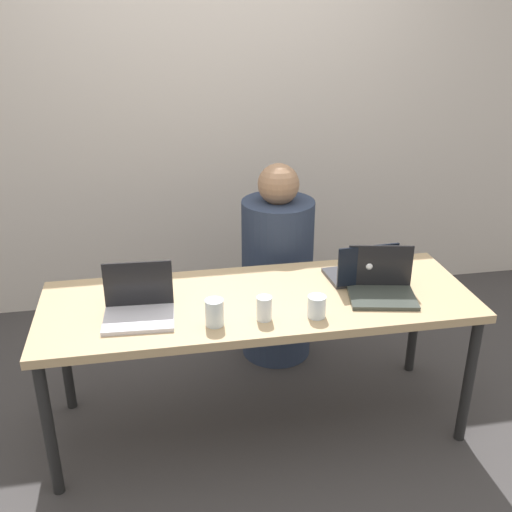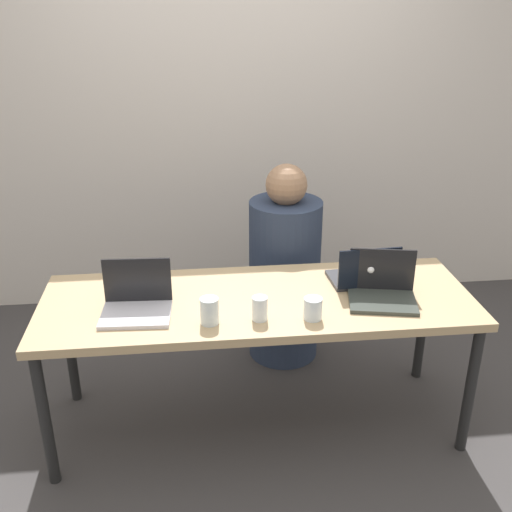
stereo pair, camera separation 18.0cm
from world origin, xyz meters
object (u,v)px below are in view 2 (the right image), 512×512
(laptop_front_right, at_px, (382,290))
(water_glass_right, at_px, (313,310))
(person_at_center, at_px, (285,274))
(laptop_front_left, at_px, (137,302))
(laptop_back_right, at_px, (364,275))
(water_glass_left, at_px, (210,313))
(water_glass_center, at_px, (260,310))

(laptop_front_right, height_order, water_glass_right, laptop_front_right)
(person_at_center, distance_m, laptop_front_left, 1.07)
(laptop_front_right, distance_m, water_glass_right, 0.37)
(laptop_front_right, relative_size, laptop_back_right, 1.08)
(person_at_center, height_order, water_glass_right, person_at_center)
(water_glass_left, bearing_deg, laptop_back_right, 21.39)
(laptop_front_right, bearing_deg, water_glass_left, -159.32)
(person_at_center, distance_m, water_glass_left, 0.98)
(laptop_front_right, bearing_deg, water_glass_right, -147.05)
(laptop_front_left, bearing_deg, water_glass_center, -10.30)
(person_at_center, height_order, laptop_front_left, person_at_center)
(person_at_center, relative_size, water_glass_right, 12.00)
(laptop_front_left, bearing_deg, water_glass_right, -7.59)
(water_glass_center, distance_m, water_glass_right, 0.23)
(water_glass_right, bearing_deg, laptop_back_right, 44.58)
(laptop_front_right, height_order, laptop_front_left, laptop_front_left)
(water_glass_center, xyz_separation_m, water_glass_left, (-0.21, -0.01, 0.00))
(laptop_front_right, xyz_separation_m, water_glass_center, (-0.57, -0.12, -0.00))
(laptop_front_left, relative_size, water_glass_right, 3.20)
(laptop_back_right, distance_m, water_glass_center, 0.61)
(laptop_front_right, bearing_deg, water_glass_center, -156.66)
(water_glass_left, bearing_deg, laptop_front_left, 157.26)
(laptop_front_left, distance_m, water_glass_left, 0.34)
(water_glass_center, bearing_deg, laptop_front_left, 166.70)
(water_glass_left, bearing_deg, water_glass_right, -1.28)
(water_glass_right, bearing_deg, laptop_front_left, 169.40)
(person_at_center, bearing_deg, water_glass_center, 69.06)
(person_at_center, height_order, water_glass_left, person_at_center)
(water_glass_left, bearing_deg, person_at_center, 61.46)
(laptop_front_right, bearing_deg, person_at_center, 126.90)
(laptop_front_right, height_order, water_glass_left, laptop_front_right)
(water_glass_right, bearing_deg, water_glass_left, 178.72)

